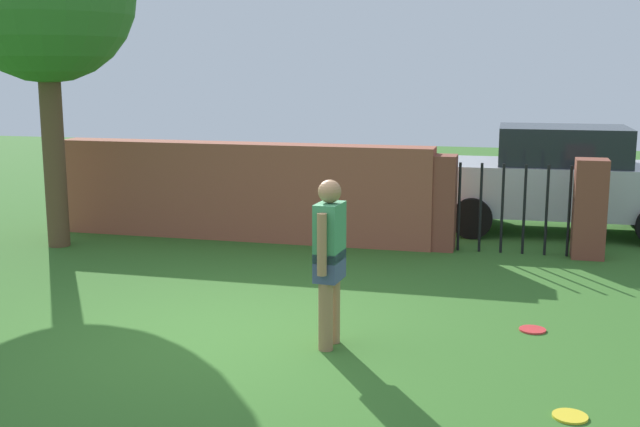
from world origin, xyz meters
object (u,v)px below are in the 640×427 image
object	(u,v)px
person	(330,255)
car	(561,179)
frisbee_yellow	(570,416)
frisbee_red	(533,330)

from	to	relation	value
person	car	bearing A→B (deg)	163.58
person	car	distance (m)	6.61
person	frisbee_yellow	xyz separation A→B (m)	(2.16, -1.08, -0.89)
car	frisbee_red	size ratio (longest dim) A/B	15.64
person	frisbee_red	xyz separation A→B (m)	(1.91, 0.95, -0.89)
frisbee_yellow	frisbee_red	size ratio (longest dim) A/B	1.00
car	frisbee_red	xyz separation A→B (m)	(-0.47, -5.23, -0.85)
person	frisbee_red	bearing A→B (deg)	121.03
frisbee_yellow	frisbee_red	xyz separation A→B (m)	(-0.25, 2.03, 0.00)
person	frisbee_yellow	size ratio (longest dim) A/B	6.00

